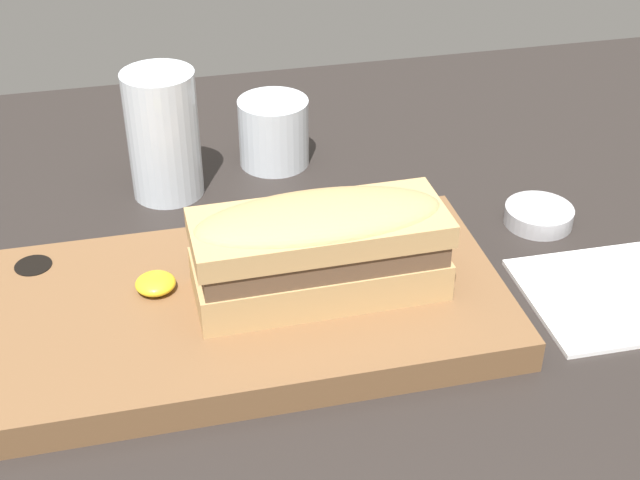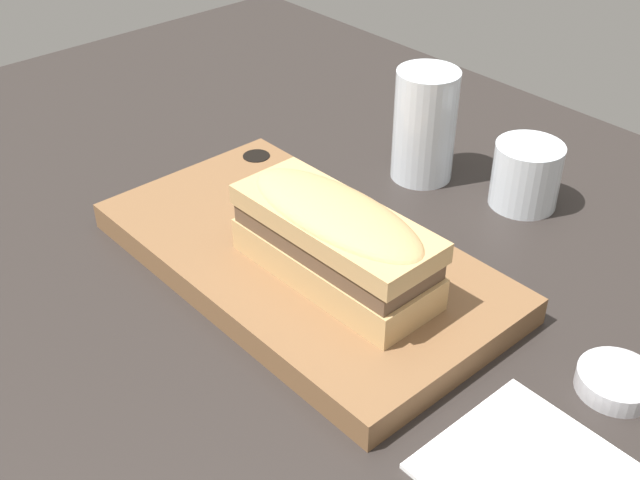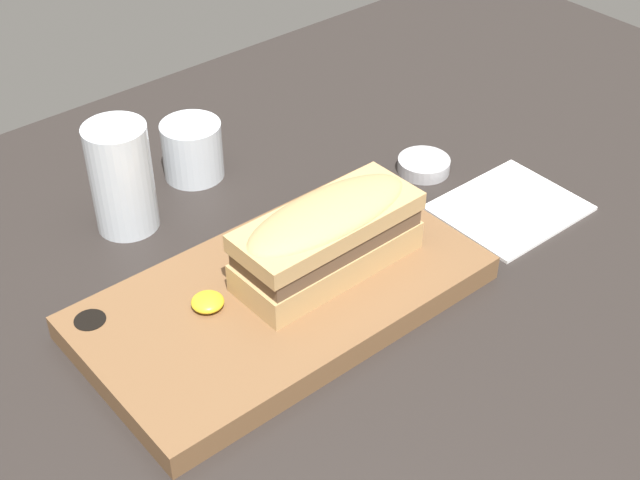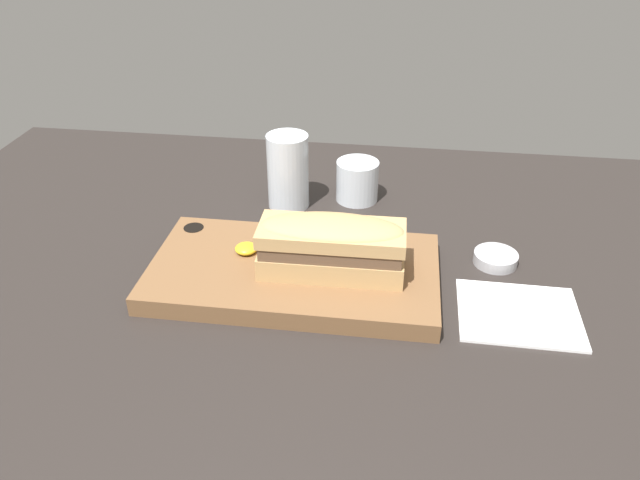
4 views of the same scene
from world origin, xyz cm
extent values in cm
cube|color=#282321|center=(0.00, 0.00, 1.00)|extent=(144.75, 91.02, 2.00)
cube|color=brown|center=(-8.04, -2.10, 3.29)|extent=(38.11, 20.78, 2.57)
cylinder|color=black|center=(-24.18, 5.38, 4.00)|extent=(2.91, 2.91, 1.29)
cube|color=tan|center=(-2.97, -2.79, 6.07)|extent=(18.72, 7.65, 3.00)
cube|color=brown|center=(-2.97, -2.79, 8.42)|extent=(17.97, 7.34, 1.70)
cube|color=tan|center=(-2.97, -2.79, 10.18)|extent=(18.72, 7.65, 1.80)
ellipsoid|color=tan|center=(-2.97, -2.79, 10.92)|extent=(18.35, 7.50, 2.70)
ellipsoid|color=gold|center=(-15.00, -0.36, 5.19)|extent=(3.05, 3.05, 1.22)
cylinder|color=silver|center=(-12.58, 18.91, 8.05)|extent=(6.62, 6.62, 12.09)
cylinder|color=silver|center=(-12.58, 18.91, 4.92)|extent=(5.83, 5.83, 5.44)
cylinder|color=silver|center=(-1.75, 22.44, 5.35)|extent=(6.93, 6.93, 6.71)
cylinder|color=#470A14|center=(-1.75, 22.44, 4.28)|extent=(6.23, 6.23, 4.17)
cylinder|color=#B2B2B7|center=(19.16, 5.89, 2.80)|extent=(6.09, 6.09, 1.60)
camera|label=1|loc=(-15.13, -55.36, 44.96)|focal=50.00mm
camera|label=2|loc=(36.71, -39.92, 46.14)|focal=45.00mm
camera|label=3|loc=(-46.12, -53.07, 59.63)|focal=50.00mm
camera|label=4|loc=(4.76, -69.62, 50.62)|focal=35.00mm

